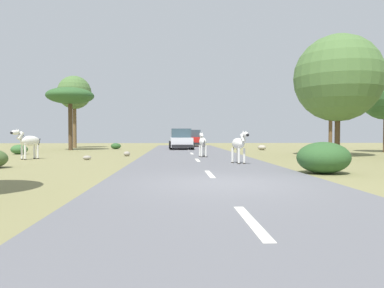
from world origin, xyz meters
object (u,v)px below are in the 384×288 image
zebra_1 (203,142)px  car_0 (193,139)px  bush_1 (116,146)px  rock_0 (127,154)px  tree_4 (338,78)px  bush_4 (323,158)px  tree_3 (70,96)px  car_1 (181,140)px  tree_2 (74,93)px  zebra_2 (28,141)px  bush_0 (19,149)px  rock_1 (87,158)px  rock_2 (262,148)px  zebra_0 (239,144)px  tree_1 (331,104)px

zebra_1 → car_0: 18.42m
bush_1 → rock_0: (2.40, -10.49, -0.12)m
tree_4 → bush_4: bearing=-117.4°
tree_3 → zebra_1: bearing=-44.9°
car_1 → tree_2: size_ratio=0.63×
zebra_1 → zebra_2: zebra_2 is taller
bush_0 → rock_1: bearing=-43.5°
bush_0 → tree_4: bearing=-8.5°
tree_2 → tree_4: 24.03m
tree_2 → car_1: bearing=-23.3°
car_1 → rock_1: size_ratio=10.65×
tree_4 → rock_0: 13.28m
bush_4 → rock_2: (2.36, 17.75, -0.31)m
zebra_1 → tree_3: bearing=130.7°
zebra_0 → tree_4: 9.68m
tree_1 → bush_0: (-25.15, -9.97, -3.91)m
tree_2 → bush_1: (4.47, -3.12, -5.05)m
bush_4 → zebra_0: bearing=121.7°
rock_0 → rock_1: (-1.59, -3.05, -0.03)m
tree_1 → car_0: bearing=161.2°
zebra_1 → zebra_2: 9.13m
zebra_2 → car_1: car_1 is taller
car_0 → tree_4: tree_4 is taller
car_0 → bush_1: bearing=44.4°
bush_0 → rock_1: 7.85m
tree_4 → tree_3: bearing=153.5°
zebra_0 → zebra_2: 10.92m
bush_1 → zebra_0: bearing=-64.5°
car_1 → rock_1: car_1 is taller
zebra_0 → bush_1: (-7.99, 16.78, -0.62)m
zebra_0 → car_0: car_0 is taller
car_0 → rock_0: car_0 is taller
tree_1 → bush_1: (-20.27, -1.83, -3.96)m
car_1 → tree_4: tree_4 is taller
car_0 → bush_0: 18.79m
tree_3 → bush_0: tree_3 is taller
zebra_2 → rock_1: zebra_2 is taller
tree_4 → bush_0: bearing=171.5°
car_0 → rock_2: size_ratio=6.09×
car_1 → tree_2: tree_2 is taller
bush_0 → car_1: bearing=32.8°
zebra_2 → rock_0: zebra_2 is taller
tree_3 → bush_4: 23.05m
rock_2 → tree_4: bearing=-74.5°
tree_1 → tree_3: 23.95m
zebra_0 → car_1: size_ratio=0.33×
tree_2 → rock_1: size_ratio=16.85×
tree_3 → rock_2: bearing=-1.8°
tree_1 → rock_1: 25.13m
tree_1 → rock_1: tree_1 is taller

